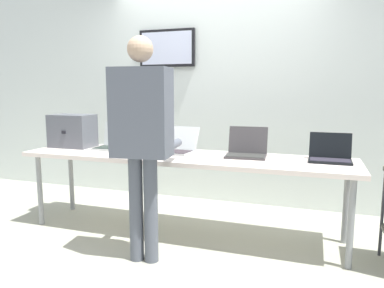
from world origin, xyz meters
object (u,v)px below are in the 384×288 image
laptop_station_0 (115,142)px  laptop_station_3 (330,155)px  workbench (183,160)px  laptop_station_2 (247,150)px  laptop_station_1 (177,147)px  equipment_box (73,131)px  person (142,128)px

laptop_station_0 → laptop_station_3: 2.08m
workbench → laptop_station_2: (0.57, 0.14, 0.11)m
laptop_station_0 → laptop_station_1: bearing=-0.2°
equipment_box → laptop_station_2: bearing=1.4°
equipment_box → laptop_station_3: 2.56m
workbench → laptop_station_3: bearing=6.0°
laptop_station_0 → laptop_station_3: bearing=-0.1°
laptop_station_2 → laptop_station_3: laptop_station_2 is taller
laptop_station_0 → laptop_station_2: bearing=-0.2°
equipment_box → laptop_station_1: equipment_box is taller
laptop_station_0 → laptop_station_1: size_ratio=0.90×
workbench → equipment_box: bearing=175.9°
workbench → laptop_station_2: size_ratio=8.18×
workbench → equipment_box: (-1.27, 0.09, 0.22)m
equipment_box → laptop_station_1: 1.17m
laptop_station_1 → person: 0.80m
laptop_station_3 → person: 1.60m
equipment_box → laptop_station_2: (1.84, 0.04, -0.11)m
workbench → laptop_station_0: bearing=170.0°
laptop_station_1 → laptop_station_0: bearing=179.8°
laptop_station_0 → laptop_station_2: 1.36m
laptop_station_0 → person: (0.69, -0.76, 0.25)m
laptop_station_2 → laptop_station_3: 0.71m
workbench → laptop_station_1: size_ratio=7.72×
laptop_station_1 → laptop_station_3: size_ratio=1.15×
workbench → laptop_station_0: 0.81m
person → laptop_station_2: bearing=48.4°
person → laptop_station_0: bearing=132.3°
laptop_station_1 → person: person is taller
laptop_station_2 → person: bearing=-131.6°
laptop_station_2 → workbench: bearing=-166.6°
workbench → laptop_station_1: (-0.11, 0.14, 0.10)m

